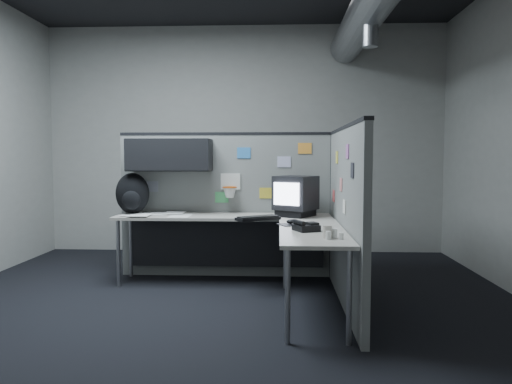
{
  "coord_description": "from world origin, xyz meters",
  "views": [
    {
      "loc": [
        0.49,
        -4.31,
        1.35
      ],
      "look_at": [
        0.28,
        0.35,
        1.03
      ],
      "focal_mm": 35.0,
      "sensor_mm": 36.0,
      "label": 1
    }
  ],
  "objects_px": {
    "desk": "(245,230)",
    "phone": "(306,227)",
    "keyboard": "(258,218)",
    "backpack": "(132,194)",
    "monitor": "(296,196)"
  },
  "relations": [
    {
      "from": "desk",
      "to": "phone",
      "type": "distance_m",
      "value": 1.01
    },
    {
      "from": "desk",
      "to": "phone",
      "type": "xyz_separation_m",
      "value": [
        0.58,
        -0.82,
        0.15
      ]
    },
    {
      "from": "keyboard",
      "to": "phone",
      "type": "height_order",
      "value": "phone"
    },
    {
      "from": "phone",
      "to": "backpack",
      "type": "bearing_deg",
      "value": 133.32
    },
    {
      "from": "desk",
      "to": "monitor",
      "type": "bearing_deg",
      "value": 23.44
    },
    {
      "from": "phone",
      "to": "backpack",
      "type": "height_order",
      "value": "backpack"
    },
    {
      "from": "keyboard",
      "to": "desk",
      "type": "bearing_deg",
      "value": 156.5
    },
    {
      "from": "monitor",
      "to": "keyboard",
      "type": "bearing_deg",
      "value": -153.63
    },
    {
      "from": "keyboard",
      "to": "phone",
      "type": "distance_m",
      "value": 0.84
    },
    {
      "from": "phone",
      "to": "keyboard",
      "type": "bearing_deg",
      "value": 106.82
    },
    {
      "from": "backpack",
      "to": "phone",
      "type": "bearing_deg",
      "value": -24.04
    },
    {
      "from": "desk",
      "to": "monitor",
      "type": "relative_size",
      "value": 4.54
    },
    {
      "from": "desk",
      "to": "keyboard",
      "type": "relative_size",
      "value": 5.05
    },
    {
      "from": "desk",
      "to": "keyboard",
      "type": "xyz_separation_m",
      "value": [
        0.14,
        -0.1,
        0.14
      ]
    },
    {
      "from": "desk",
      "to": "backpack",
      "type": "relative_size",
      "value": 5.13
    }
  ]
}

